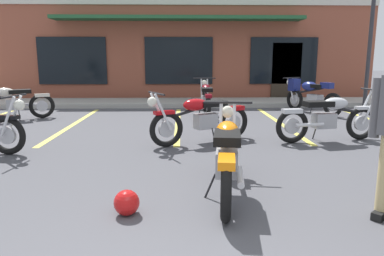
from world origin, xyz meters
The scene contains 11 objects.
ground_plane centered at (0.00, 3.50, 0.00)m, with size 80.00×80.00×0.00m, color #47474C.
sidewalk_kerb centered at (0.00, 10.76, 0.07)m, with size 22.00×1.80×0.14m, color #A8A59E.
brick_storefront_building centered at (0.00, 14.74, 1.87)m, with size 14.57×6.09×3.72m.
painted_stall_lines centered at (0.00, 7.16, 0.00)m, with size 10.03×4.80×0.01m.
motorcycle_foreground_classic centered at (0.61, 2.52, 0.46)m, with size 0.71×2.11×0.98m.
motorcycle_red_sportbike centered at (-4.21, 7.71, 0.46)m, with size 1.92×1.26×0.98m.
motorcycle_black_cruiser centered at (0.44, 5.11, 0.46)m, with size 1.94×1.23×0.98m.
motorcycle_blue_standard centered at (3.77, 8.82, 0.53)m, with size 1.20×1.95×0.98m.
motorcycle_green_cafe_racer centered at (0.78, 8.50, 0.46)m, with size 0.66×2.11×0.98m.
motorcycle_orange_scrambler centered at (2.86, 5.16, 0.46)m, with size 2.10×0.79×0.98m.
helmet_on_pavement centered at (-0.46, 1.94, 0.13)m, with size 0.26×0.26×0.26m.
Camera 1 is at (0.09, -1.53, 1.56)m, focal length 34.18 mm.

